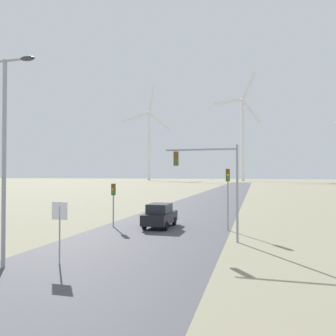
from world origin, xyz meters
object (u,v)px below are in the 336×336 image
(stop_sign_near, at_px, (60,221))
(traffic_light_mast_overhead, at_px, (211,172))
(car_approaching, at_px, (160,215))
(wind_turbine_far_left, at_px, (149,139))
(streetlamp, at_px, (4,135))
(wind_turbine_left, at_px, (243,132))
(traffic_light_post_near_left, at_px, (113,195))
(traffic_light_post_near_right, at_px, (228,186))

(stop_sign_near, xyz_separation_m, traffic_light_mast_overhead, (6.01, 6.92, 2.22))
(car_approaching, xyz_separation_m, wind_turbine_far_left, (-65.82, 196.51, 28.74))
(streetlamp, height_order, car_approaching, streetlamp)
(streetlamp, height_order, stop_sign_near, streetlamp)
(wind_turbine_far_left, relative_size, wind_turbine_left, 1.00)
(traffic_light_post_near_left, height_order, wind_turbine_left, wind_turbine_left)
(traffic_light_post_near_left, xyz_separation_m, wind_turbine_far_left, (-62.26, 197.24, 27.18))
(stop_sign_near, height_order, wind_turbine_far_left, wind_turbine_far_left)
(streetlamp, xyz_separation_m, stop_sign_near, (2.06, 1.14, -3.85))
(traffic_light_mast_overhead, height_order, wind_turbine_far_left, wind_turbine_far_left)
(wind_turbine_left, bearing_deg, traffic_light_post_near_right, -88.28)
(traffic_light_post_near_right, bearing_deg, wind_turbine_far_left, 109.86)
(traffic_light_post_near_left, bearing_deg, car_approaching, 11.64)
(streetlamp, relative_size, traffic_light_mast_overhead, 1.57)
(traffic_light_mast_overhead, bearing_deg, wind_turbine_left, 91.47)
(traffic_light_post_near_left, height_order, traffic_light_mast_overhead, traffic_light_mast_overhead)
(car_approaching, height_order, wind_turbine_far_left, wind_turbine_far_left)
(traffic_light_post_near_right, distance_m, traffic_light_mast_overhead, 4.22)
(traffic_light_post_near_right, height_order, car_approaching, traffic_light_post_near_right)
(streetlamp, distance_m, car_approaching, 13.62)
(wind_turbine_far_left, bearing_deg, stop_sign_near, -72.79)
(traffic_light_mast_overhead, bearing_deg, wind_turbine_far_left, 109.31)
(traffic_light_post_near_left, relative_size, wind_turbine_far_left, 0.05)
(stop_sign_near, xyz_separation_m, wind_turbine_left, (1.11, 197.29, 28.95))
(streetlamp, xyz_separation_m, traffic_light_mast_overhead, (8.07, 8.06, -1.63))
(streetlamp, bearing_deg, car_approaching, 73.71)
(wind_turbine_far_left, height_order, wind_turbine_left, wind_turbine_far_left)
(wind_turbine_far_left, bearing_deg, traffic_light_mast_overhead, -70.69)
(traffic_light_post_near_right, height_order, traffic_light_mast_overhead, traffic_light_mast_overhead)
(streetlamp, bearing_deg, traffic_light_mast_overhead, 44.96)
(car_approaching, bearing_deg, stop_sign_near, -97.75)
(traffic_light_mast_overhead, xyz_separation_m, wind_turbine_far_left, (-70.32, 200.65, 25.46))
(traffic_light_post_near_left, relative_size, wind_turbine_left, 0.05)
(streetlamp, bearing_deg, traffic_light_post_near_left, 89.95)
(traffic_light_post_near_right, bearing_deg, stop_sign_near, -121.39)
(streetlamp, relative_size, traffic_light_post_near_right, 2.05)
(streetlamp, relative_size, traffic_light_post_near_left, 2.74)
(streetlamp, height_order, traffic_light_post_near_left, streetlamp)
(traffic_light_post_near_right, xyz_separation_m, car_approaching, (-5.19, 0.09, -2.35))
(traffic_light_post_near_left, bearing_deg, streetlamp, -90.05)
(streetlamp, bearing_deg, wind_turbine_far_left, 106.61)
(streetlamp, height_order, wind_turbine_left, wind_turbine_left)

